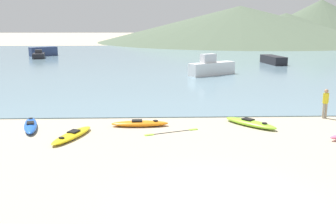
{
  "coord_description": "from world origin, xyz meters",
  "views": [
    {
      "loc": [
        -1.94,
        -10.42,
        5.17
      ],
      "look_at": [
        -1.22,
        10.03,
        0.5
      ],
      "focal_mm": 42.0,
      "sensor_mm": 36.0,
      "label": 1
    }
  ],
  "objects": [
    {
      "name": "moored_boat_4",
      "position": [
        -19.28,
        52.22,
        0.76
      ],
      "size": [
        4.07,
        3.64,
        1.4
      ],
      "color": "navy",
      "rests_on": "bay_water"
    },
    {
      "name": "moored_boat_3",
      "position": [
        -18.87,
        48.15,
        0.49
      ],
      "size": [
        2.25,
        3.51,
        1.23
      ],
      "color": "black",
      "rests_on": "bay_water"
    },
    {
      "name": "far_hill_left",
      "position": [
        21.79,
        99.94,
        4.83
      ],
      "size": [
        78.17,
        78.17,
        9.66
      ],
      "primitive_type": "cone",
      "color": "#4C5B47",
      "rests_on": "ground_plane"
    },
    {
      "name": "moored_boat_0",
      "position": [
        3.77,
        28.49,
        0.8
      ],
      "size": [
        5.01,
        3.9,
        2.11
      ],
      "color": "white",
      "rests_on": "bay_water"
    },
    {
      "name": "ground_plane",
      "position": [
        0.0,
        0.0,
        0.0
      ],
      "size": [
        400.0,
        400.0,
        0.0
      ],
      "primitive_type": "plane",
      "color": "tan"
    },
    {
      "name": "kayak_on_sand_3",
      "position": [
        2.97,
        8.9,
        0.15
      ],
      "size": [
        2.58,
        2.86,
        0.34
      ],
      "color": "#8CCC2D",
      "rests_on": "ground_plane"
    },
    {
      "name": "bay_water",
      "position": [
        0.0,
        45.74,
        0.03
      ],
      "size": [
        160.0,
        70.0,
        0.06
      ],
      "primitive_type": "cube",
      "color": "slate",
      "rests_on": "ground_plane"
    },
    {
      "name": "moored_boat_1",
      "position": [
        13.12,
        38.92,
        0.57
      ],
      "size": [
        2.11,
        5.19,
        1.01
      ],
      "color": "black",
      "rests_on": "bay_water"
    },
    {
      "name": "loose_paddle",
      "position": [
        -1.12,
        7.78,
        0.01
      ],
      "size": [
        2.65,
        1.21,
        0.03
      ],
      "color": "black",
      "rests_on": "ground_plane"
    },
    {
      "name": "kayak_on_sand_0",
      "position": [
        -2.69,
        8.99,
        0.14
      ],
      "size": [
        2.91,
        0.76,
        0.33
      ],
      "color": "orange",
      "rests_on": "ground_plane"
    },
    {
      "name": "far_hill_midright",
      "position": [
        45.07,
        101.78,
        5.74
      ],
      "size": [
        44.87,
        44.87,
        11.48
      ],
      "primitive_type": "cone",
      "color": "#4C5B47",
      "rests_on": "ground_plane"
    },
    {
      "name": "kayak_on_sand_4",
      "position": [
        -5.73,
        7.05,
        0.13
      ],
      "size": [
        1.74,
        3.22,
        0.29
      ],
      "color": "yellow",
      "rests_on": "ground_plane"
    },
    {
      "name": "person_near_waterline",
      "position": [
        7.45,
        10.39,
        0.94
      ],
      "size": [
        0.33,
        0.25,
        1.64
      ],
      "color": "gray",
      "rests_on": "ground_plane"
    },
    {
      "name": "kayak_on_sand_1",
      "position": [
        -8.14,
        8.76,
        0.16
      ],
      "size": [
        1.45,
        3.21,
        0.36
      ],
      "color": "blue",
      "rests_on": "ground_plane"
    },
    {
      "name": "far_hill_midleft",
      "position": [
        33.34,
        96.07,
        3.83
      ],
      "size": [
        48.78,
        48.78,
        7.66
      ],
      "primitive_type": "cone",
      "color": "#4C5B47",
      "rests_on": "ground_plane"
    }
  ]
}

